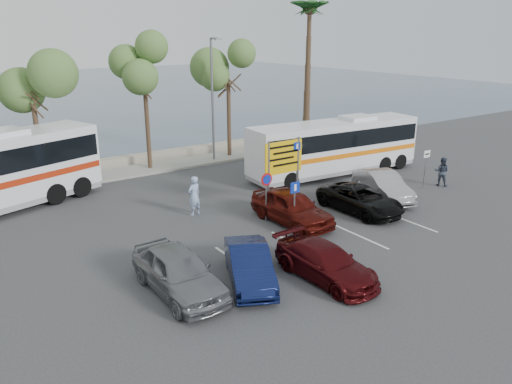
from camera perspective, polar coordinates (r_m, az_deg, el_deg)
ground at (r=22.24m, az=6.03°, el=-4.82°), size 120.00×120.00×0.00m
kerb_strip at (r=33.51m, az=-9.62°, el=3.04°), size 44.00×2.40×0.15m
seawall at (r=35.23m, az=-11.03°, el=4.07°), size 48.00×0.80×0.60m
sea at (r=77.16m, az=-24.58°, el=10.04°), size 140.00×140.00×0.00m
tree_left at (r=30.10m, az=-24.41°, el=11.53°), size 3.20×3.20×7.20m
tree_mid at (r=31.88m, az=-12.76°, el=14.11°), size 3.20×3.20×8.00m
tree_right at (r=34.61m, az=-3.21°, el=13.98°), size 3.20×3.20×7.40m
palm_tree at (r=38.65m, az=6.15°, el=19.82°), size 4.80×4.80×11.20m
street_lamp_right at (r=33.59m, az=-4.95°, el=11.13°), size 0.45×1.15×8.01m
direction_sign at (r=24.41m, az=3.17°, el=3.37°), size 2.20×0.12×3.60m
sign_no_stop at (r=23.10m, az=1.20°, el=0.33°), size 0.60×0.08×2.35m
sign_parking at (r=22.17m, az=4.44°, el=-0.78°), size 0.50×0.07×2.25m
sign_taxi at (r=29.67m, az=18.83°, el=3.06°), size 0.50×0.07×2.20m
lane_markings at (r=20.86m, az=5.40°, el=-6.38°), size 12.02×4.20×0.01m
coach_bus_right at (r=31.16m, az=8.96°, el=4.91°), size 11.50×3.29×3.54m
car_silver_a at (r=17.35m, az=-8.84°, el=-8.96°), size 1.93×4.65×1.58m
car_blue at (r=17.87m, az=-0.76°, el=-8.31°), size 3.00×4.27×1.34m
car_maroon at (r=18.28m, az=7.96°, el=-8.00°), size 1.97×4.43×1.26m
car_red at (r=23.16m, az=4.11°, el=-1.74°), size 1.94×4.62×1.56m
suv_black at (r=25.13m, az=11.83°, el=-0.82°), size 2.20×4.65×1.28m
car_silver_b at (r=27.26m, az=14.29°, el=0.69°), size 2.99×4.73×1.47m
pedestrian_near at (r=24.22m, az=-7.07°, el=-0.44°), size 0.81×0.63×1.96m
pedestrian_far at (r=30.62m, az=20.45°, el=2.20°), size 0.96×1.02×1.68m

